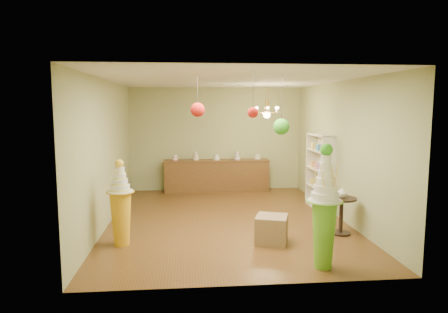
{
  "coord_description": "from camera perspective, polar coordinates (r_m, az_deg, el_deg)",
  "views": [
    {
      "loc": [
        -0.83,
        -8.43,
        2.45
      ],
      "look_at": [
        -0.06,
        0.0,
        1.39
      ],
      "focal_mm": 32.0,
      "sensor_mm": 36.0,
      "label": 1
    }
  ],
  "objects": [
    {
      "name": "wall_back",
      "position": [
        11.75,
        -1.18,
        2.49
      ],
      "size": [
        5.0,
        0.04,
        3.0
      ],
      "primitive_type": "cube",
      "color": "#989E6C",
      "rests_on": "ground"
    },
    {
      "name": "pedestal_orange",
      "position": [
        7.33,
        -14.52,
        -7.53
      ],
      "size": [
        0.57,
        0.57,
        1.54
      ],
      "rotation": [
        0.0,
        0.0,
        0.31
      ],
      "color": "gold",
      "rests_on": "floor"
    },
    {
      "name": "pedestal_green",
      "position": [
        6.27,
        14.12,
        -8.63
      ],
      "size": [
        0.66,
        0.66,
        1.91
      ],
      "rotation": [
        0.0,
        0.0,
        -0.37
      ],
      "color": "#64AF26",
      "rests_on": "floor"
    },
    {
      "name": "burlap_riser",
      "position": [
        7.36,
        6.82,
        -10.3
      ],
      "size": [
        0.69,
        0.69,
        0.5
      ],
      "primitive_type": "cube",
      "rotation": [
        0.0,
        0.0,
        -0.32
      ],
      "color": "#836648",
      "rests_on": "floor"
    },
    {
      "name": "wall_front",
      "position": [
        5.33,
        3.81,
        -3.12
      ],
      "size": [
        5.0,
        0.04,
        3.0
      ],
      "primitive_type": "cube",
      "color": "#989E6C",
      "rests_on": "ground"
    },
    {
      "name": "pom_green_mid",
      "position": [
        6.9,
        8.19,
        4.25
      ],
      "size": [
        0.28,
        0.28,
        1.03
      ],
      "color": "#393329",
      "rests_on": "ceiling"
    },
    {
      "name": "floor",
      "position": [
        8.82,
        0.37,
        -8.99
      ],
      "size": [
        6.5,
        6.5,
        0.0
      ],
      "primitive_type": "plane",
      "color": "#553517",
      "rests_on": "ground"
    },
    {
      "name": "pom_red_left",
      "position": [
        6.66,
        -3.78,
        6.69
      ],
      "size": [
        0.23,
        0.23,
        0.72
      ],
      "color": "#393329",
      "rests_on": "ceiling"
    },
    {
      "name": "round_table",
      "position": [
        8.06,
        16.41,
        -7.42
      ],
      "size": [
        0.68,
        0.68,
        0.72
      ],
      "rotation": [
        0.0,
        0.0,
        -0.25
      ],
      "color": "black",
      "rests_on": "floor"
    },
    {
      "name": "wall_left",
      "position": [
        8.65,
        -16.34,
        0.55
      ],
      "size": [
        0.04,
        6.5,
        3.0
      ],
      "primitive_type": "cube",
      "color": "#989E6C",
      "rests_on": "ground"
    },
    {
      "name": "sideboard",
      "position": [
        11.6,
        -1.07,
        -2.66
      ],
      "size": [
        3.04,
        0.54,
        1.16
      ],
      "color": "brown",
      "rests_on": "floor"
    },
    {
      "name": "pom_red_right",
      "position": [
        6.21,
        4.15,
        6.31
      ],
      "size": [
        0.17,
        0.17,
        0.73
      ],
      "color": "#393329",
      "rests_on": "ceiling"
    },
    {
      "name": "shelving_unit",
      "position": [
        9.88,
        13.54,
        -2.07
      ],
      "size": [
        0.33,
        1.2,
        1.8
      ],
      "color": "beige",
      "rests_on": "floor"
    },
    {
      "name": "chandelier",
      "position": [
        10.07,
        6.14,
        6.25
      ],
      "size": [
        0.87,
        0.87,
        0.85
      ],
      "rotation": [
        0.0,
        0.0,
        0.41
      ],
      "color": "gold",
      "rests_on": "ceiling"
    },
    {
      "name": "wall_right",
      "position": [
        9.12,
        16.22,
        0.87
      ],
      "size": [
        0.04,
        6.5,
        3.0
      ],
      "primitive_type": "cube",
      "color": "#989E6C",
      "rests_on": "ground"
    },
    {
      "name": "ceiling",
      "position": [
        8.49,
        0.39,
        10.85
      ],
      "size": [
        6.5,
        6.5,
        0.0
      ],
      "primitive_type": "plane",
      "rotation": [
        3.14,
        0.0,
        0.0
      ],
      "color": "silver",
      "rests_on": "ground"
    },
    {
      "name": "vase",
      "position": [
        7.98,
        16.5,
        -4.93
      ],
      "size": [
        0.21,
        0.21,
        0.21
      ],
      "primitive_type": "imported",
      "rotation": [
        0.0,
        0.0,
        0.08
      ],
      "color": "beige",
      "rests_on": "round_table"
    }
  ]
}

